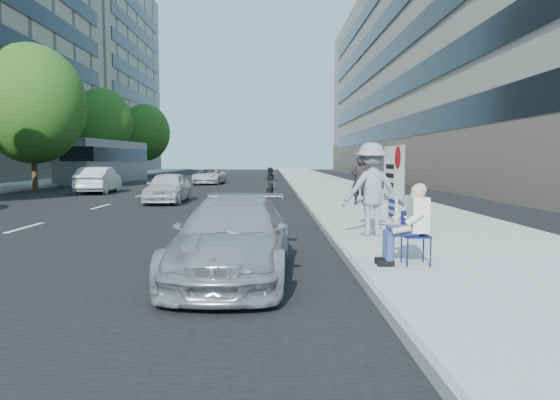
{
  "coord_description": "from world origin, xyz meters",
  "views": [
    {
      "loc": [
        0.09,
        -11.4,
        1.83
      ],
      "look_at": [
        0.32,
        0.96,
        0.82
      ],
      "focal_mm": 32.0,
      "sensor_mm": 36.0,
      "label": 1
    }
  ],
  "objects_px": {
    "protest_banner": "(394,171)",
    "white_sedan_mid": "(99,180)",
    "white_sedan_near": "(168,187)",
    "seated_protester": "(409,220)",
    "white_sedan_far": "(209,176)",
    "parked_sedan": "(233,238)",
    "jogger": "(371,189)",
    "pedestrian_woman": "(360,180)",
    "motorcycle": "(271,183)",
    "bus": "(106,162)"
  },
  "relations": [
    {
      "from": "seated_protester",
      "to": "white_sedan_near",
      "type": "relative_size",
      "value": 0.34
    },
    {
      "from": "jogger",
      "to": "white_sedan_mid",
      "type": "height_order",
      "value": "jogger"
    },
    {
      "from": "seated_protester",
      "to": "white_sedan_far",
      "type": "xyz_separation_m",
      "value": [
        -6.73,
        28.99,
        -0.29
      ]
    },
    {
      "from": "jogger",
      "to": "white_sedan_near",
      "type": "bearing_deg",
      "value": -74.07
    },
    {
      "from": "pedestrian_woman",
      "to": "white_sedan_near",
      "type": "xyz_separation_m",
      "value": [
        -7.65,
        2.69,
        -0.4
      ]
    },
    {
      "from": "seated_protester",
      "to": "white_sedan_near",
      "type": "distance_m",
      "value": 14.79
    },
    {
      "from": "bus",
      "to": "white_sedan_far",
      "type": "bearing_deg",
      "value": -14.71
    },
    {
      "from": "pedestrian_woman",
      "to": "bus",
      "type": "relative_size",
      "value": 0.15
    },
    {
      "from": "pedestrian_woman",
      "to": "jogger",
      "type": "bearing_deg",
      "value": 91.15
    },
    {
      "from": "pedestrian_woman",
      "to": "motorcycle",
      "type": "distance_m",
      "value": 7.85
    },
    {
      "from": "seated_protester",
      "to": "motorcycle",
      "type": "xyz_separation_m",
      "value": [
        -2.18,
        17.69,
        -0.24
      ]
    },
    {
      "from": "white_sedan_mid",
      "to": "motorcycle",
      "type": "xyz_separation_m",
      "value": [
        9.37,
        -1.72,
        -0.07
      ]
    },
    {
      "from": "jogger",
      "to": "white_sedan_mid",
      "type": "bearing_deg",
      "value": -71.57
    },
    {
      "from": "pedestrian_woman",
      "to": "white_sedan_near",
      "type": "height_order",
      "value": "pedestrian_woman"
    },
    {
      "from": "jogger",
      "to": "pedestrian_woman",
      "type": "distance_m",
      "value": 7.55
    },
    {
      "from": "jogger",
      "to": "pedestrian_woman",
      "type": "height_order",
      "value": "jogger"
    },
    {
      "from": "parked_sedan",
      "to": "bus",
      "type": "bearing_deg",
      "value": 114.14
    },
    {
      "from": "white_sedan_near",
      "to": "white_sedan_mid",
      "type": "bearing_deg",
      "value": 129.43
    },
    {
      "from": "white_sedan_near",
      "to": "bus",
      "type": "relative_size",
      "value": 0.31
    },
    {
      "from": "parked_sedan",
      "to": "white_sedan_mid",
      "type": "bearing_deg",
      "value": 117.11
    },
    {
      "from": "motorcycle",
      "to": "protest_banner",
      "type": "bearing_deg",
      "value": -47.51
    },
    {
      "from": "motorcycle",
      "to": "white_sedan_near",
      "type": "bearing_deg",
      "value": -127.42
    },
    {
      "from": "white_sedan_near",
      "to": "bus",
      "type": "height_order",
      "value": "bus"
    },
    {
      "from": "jogger",
      "to": "white_sedan_near",
      "type": "relative_size",
      "value": 0.53
    },
    {
      "from": "protest_banner",
      "to": "bus",
      "type": "height_order",
      "value": "bus"
    },
    {
      "from": "jogger",
      "to": "parked_sedan",
      "type": "bearing_deg",
      "value": 32.04
    },
    {
      "from": "seated_protester",
      "to": "pedestrian_woman",
      "type": "xyz_separation_m",
      "value": [
        1.11,
        10.57,
        0.18
      ]
    },
    {
      "from": "protest_banner",
      "to": "bus",
      "type": "xyz_separation_m",
      "value": [
        -17.78,
        21.01,
        0.23
      ]
    },
    {
      "from": "white_sedan_mid",
      "to": "bus",
      "type": "distance_m",
      "value": 13.27
    },
    {
      "from": "parked_sedan",
      "to": "white_sedan_far",
      "type": "bearing_deg",
      "value": 100.66
    },
    {
      "from": "white_sedan_far",
      "to": "pedestrian_woman",
      "type": "bearing_deg",
      "value": -62.37
    },
    {
      "from": "white_sedan_near",
      "to": "white_sedan_mid",
      "type": "xyz_separation_m",
      "value": [
        -5.01,
        6.16,
        0.06
      ]
    },
    {
      "from": "white_sedan_mid",
      "to": "seated_protester",
      "type": "bearing_deg",
      "value": 116.4
    },
    {
      "from": "white_sedan_mid",
      "to": "motorcycle",
      "type": "bearing_deg",
      "value": 165.22
    },
    {
      "from": "white_sedan_far",
      "to": "protest_banner",
      "type": "bearing_deg",
      "value": -58.15
    },
    {
      "from": "pedestrian_woman",
      "to": "white_sedan_mid",
      "type": "bearing_deg",
      "value": -25.42
    },
    {
      "from": "parked_sedan",
      "to": "white_sedan_near",
      "type": "bearing_deg",
      "value": 108.62
    },
    {
      "from": "protest_banner",
      "to": "motorcycle",
      "type": "distance_m",
      "value": 8.11
    },
    {
      "from": "white_sedan_far",
      "to": "jogger",
      "type": "bearing_deg",
      "value": -70.83
    },
    {
      "from": "protest_banner",
      "to": "motorcycle",
      "type": "bearing_deg",
      "value": 125.38
    },
    {
      "from": "protest_banner",
      "to": "white_sedan_mid",
      "type": "bearing_deg",
      "value": 149.4
    },
    {
      "from": "protest_banner",
      "to": "white_sedan_far",
      "type": "height_order",
      "value": "protest_banner"
    },
    {
      "from": "white_sedan_far",
      "to": "parked_sedan",
      "type": "bearing_deg",
      "value": -77.72
    },
    {
      "from": "pedestrian_woman",
      "to": "motorcycle",
      "type": "relative_size",
      "value": 0.88
    },
    {
      "from": "seated_protester",
      "to": "white_sedan_near",
      "type": "xyz_separation_m",
      "value": [
        -6.54,
        13.26,
        -0.22
      ]
    },
    {
      "from": "seated_protester",
      "to": "pedestrian_woman",
      "type": "distance_m",
      "value": 10.63
    },
    {
      "from": "parked_sedan",
      "to": "white_sedan_mid",
      "type": "relative_size",
      "value": 0.98
    },
    {
      "from": "pedestrian_woman",
      "to": "bus",
      "type": "height_order",
      "value": "bus"
    },
    {
      "from": "seated_protester",
      "to": "jogger",
      "type": "bearing_deg",
      "value": 89.8
    },
    {
      "from": "jogger",
      "to": "protest_banner",
      "type": "bearing_deg",
      "value": -124.12
    }
  ]
}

